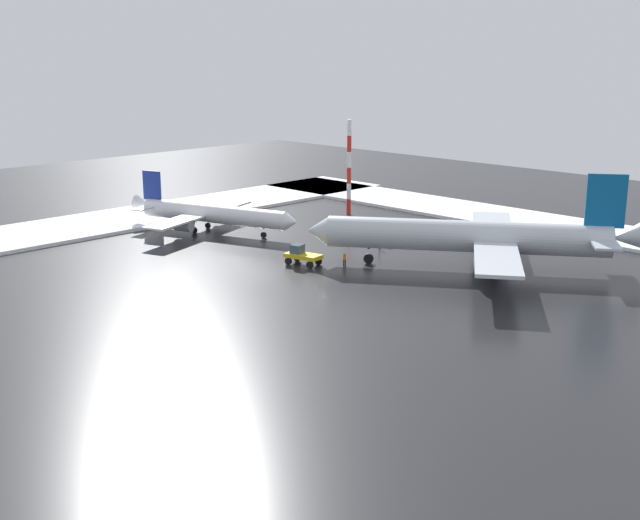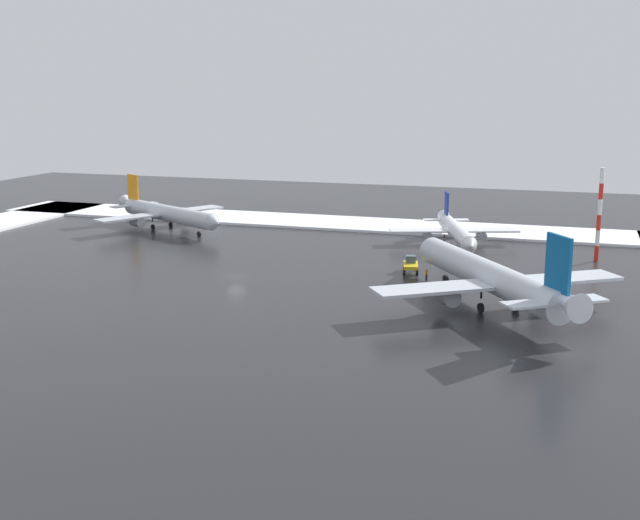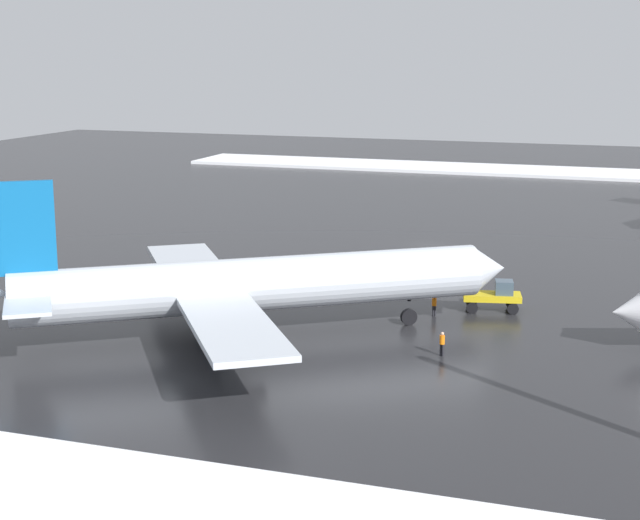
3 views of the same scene
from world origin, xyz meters
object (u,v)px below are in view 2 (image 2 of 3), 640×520
(airplane_parked_starboard, at_px, (490,277))
(antenna_mast, at_px, (599,215))
(airplane_distant_tail, at_px, (456,231))
(pushback_tug, at_px, (411,264))
(airplane_foreground_jet, at_px, (167,213))
(ground_crew_near_tug, at_px, (427,274))
(ground_crew_beside_wing, at_px, (496,274))

(airplane_parked_starboard, relative_size, antenna_mast, 2.30)
(antenna_mast, bearing_deg, airplane_parked_starboard, 67.85)
(airplane_distant_tail, xyz_separation_m, antenna_mast, (-24.01, 5.61, 4.92))
(pushback_tug, distance_m, antenna_mast, 33.19)
(airplane_foreground_jet, height_order, ground_crew_near_tug, airplane_foreground_jet)
(airplane_parked_starboard, distance_m, airplane_distant_tail, 40.70)
(airplane_parked_starboard, xyz_separation_m, antenna_mast, (-13.74, -33.75, 3.71))
(airplane_foreground_jet, height_order, airplane_distant_tail, airplane_foreground_jet)
(airplane_foreground_jet, relative_size, ground_crew_beside_wing, 18.31)
(pushback_tug, bearing_deg, airplane_foreground_jet, 55.33)
(ground_crew_near_tug, bearing_deg, antenna_mast, -10.24)
(airplane_parked_starboard, relative_size, airplane_distant_tail, 1.28)
(airplane_parked_starboard, xyz_separation_m, ground_crew_beside_wing, (0.60, -14.69, -3.03))
(airplane_distant_tail, height_order, antenna_mast, antenna_mast)
(airplane_parked_starboard, xyz_separation_m, pushback_tug, (13.74, -16.27, -2.72))
(airplane_foreground_jet, distance_m, airplane_distant_tail, 57.67)
(airplane_foreground_jet, distance_m, antenna_mast, 81.92)
(airplane_parked_starboard, relative_size, ground_crew_near_tug, 20.71)
(ground_crew_beside_wing, distance_m, antenna_mast, 24.78)
(airplane_parked_starboard, height_order, antenna_mast, antenna_mast)
(airplane_parked_starboard, xyz_separation_m, airplane_foreground_jet, (67.93, -38.55, -0.65))
(ground_crew_near_tug, relative_size, antenna_mast, 0.11)
(airplane_foreground_jet, relative_size, pushback_tug, 6.31)
(airplane_foreground_jet, bearing_deg, pushback_tug, 6.11)
(airplane_parked_starboard, bearing_deg, pushback_tug, 5.43)
(airplane_distant_tail, bearing_deg, pushback_tug, -27.25)
(airplane_foreground_jet, bearing_deg, airplane_parked_starboard, -1.12)
(airplane_parked_starboard, distance_m, airplane_foreground_jet, 78.11)
(ground_crew_beside_wing, bearing_deg, ground_crew_near_tug, 48.34)
(airplane_distant_tail, bearing_deg, airplane_parked_starboard, -4.08)
(airplane_parked_starboard, relative_size, airplane_foreground_jet, 1.13)
(airplane_distant_tail, height_order, ground_crew_near_tug, airplane_distant_tail)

